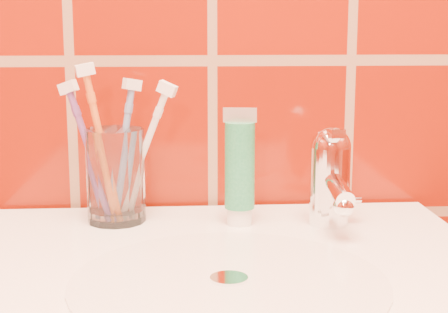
{
  "coord_description": "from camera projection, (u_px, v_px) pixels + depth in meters",
  "views": [
    {
      "loc": [
        -0.05,
        0.3,
        1.09
      ],
      "look_at": [
        0.01,
        1.08,
        0.94
      ],
      "focal_mm": 55.0,
      "sensor_mm": 36.0,
      "label": 1
    }
  ],
  "objects": [
    {
      "name": "glass_tumbler",
      "position": [
        116.0,
        176.0,
        0.83
      ],
      "size": [
        0.08,
        0.08,
        0.11
      ],
      "primitive_type": "cylinder",
      "rotation": [
        0.0,
        0.0,
        0.2
      ],
      "color": "white",
      "rests_on": "pedestal_sink"
    },
    {
      "name": "toothbrush_0",
      "position": [
        143.0,
        153.0,
        0.83
      ],
      "size": [
        0.13,
        0.12,
        0.18
      ],
      "primitive_type": null,
      "rotation": [
        0.39,
        0.0,
        1.23
      ],
      "color": "silver",
      "rests_on": "glass_tumbler"
    },
    {
      "name": "toothpaste_tube",
      "position": [
        240.0,
        171.0,
        0.82
      ],
      "size": [
        0.04,
        0.04,
        0.14
      ],
      "rotation": [
        0.0,
        0.0,
        -0.14
      ],
      "color": "white",
      "rests_on": "pedestal_sink"
    },
    {
      "name": "toothbrush_3",
      "position": [
        123.0,
        150.0,
        0.84
      ],
      "size": [
        0.09,
        0.08,
        0.18
      ],
      "primitive_type": null,
      "rotation": [
        0.19,
        0.0,
        2.11
      ],
      "color": "#6781B7",
      "rests_on": "glass_tumbler"
    },
    {
      "name": "toothbrush_1",
      "position": [
        102.0,
        146.0,
        0.81
      ],
      "size": [
        0.08,
        0.07,
        0.2
      ],
      "primitive_type": null,
      "rotation": [
        0.18,
        0.0,
        -1.3
      ],
      "color": "orange",
      "rests_on": "glass_tumbler"
    },
    {
      "name": "toothbrush_2",
      "position": [
        91.0,
        153.0,
        0.83
      ],
      "size": [
        0.12,
        0.11,
        0.18
      ],
      "primitive_type": null,
      "rotation": [
        0.34,
        0.0,
        -1.97
      ],
      "color": "#6B428E",
      "rests_on": "glass_tumbler"
    },
    {
      "name": "faucet",
      "position": [
        331.0,
        173.0,
        0.82
      ],
      "size": [
        0.05,
        0.11,
        0.12
      ],
      "color": "white",
      "rests_on": "pedestal_sink"
    }
  ]
}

